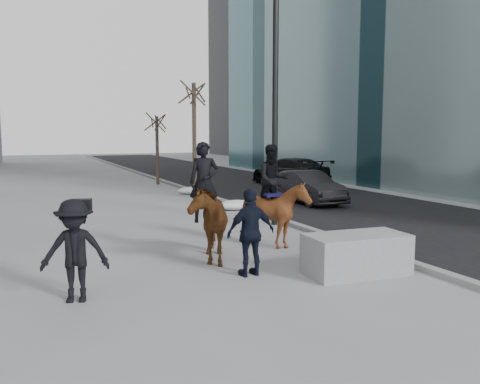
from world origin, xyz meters
name	(u,v)px	position (x,y,z in m)	size (l,w,h in m)	color
ground	(263,268)	(0.00, 0.00, 0.00)	(120.00, 120.00, 0.00)	gray
road	(304,197)	(7.00, 10.00, 0.01)	(8.00, 90.00, 0.01)	black
curb	(221,200)	(3.00, 10.00, 0.06)	(0.25, 90.00, 0.12)	gray
planter	(356,254)	(1.54, -1.16, 0.41)	(2.05, 1.03, 0.82)	#939395
car_near	(308,187)	(6.09, 8.24, 0.65)	(1.38, 3.96, 1.31)	black
car_far	(290,171)	(8.87, 14.71, 0.75)	(2.10, 5.17, 1.50)	black
tree_near	(194,135)	(2.40, 11.63, 2.76)	(1.20, 1.20, 5.53)	#352A1F
tree_far	(157,147)	(2.40, 18.05, 2.08)	(1.20, 1.20, 4.15)	#3A2D22
mounted_left	(206,216)	(-0.83, 1.20, 0.99)	(1.46, 2.23, 2.66)	#471D0E
mounted_right	(275,206)	(1.16, 1.67, 1.03)	(1.57, 1.71, 2.57)	#48290E
feeder	(251,233)	(-0.46, -0.40, 0.88)	(1.05, 0.88, 1.75)	black
camera_crew	(75,250)	(-3.85, -0.63, 0.89)	(1.27, 0.93, 1.75)	black
lamppost	(275,61)	(2.60, 4.48, 4.99)	(0.25, 0.80, 9.09)	black
snow_piles	(214,198)	(2.70, 10.10, 0.17)	(1.41, 6.17, 0.36)	white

